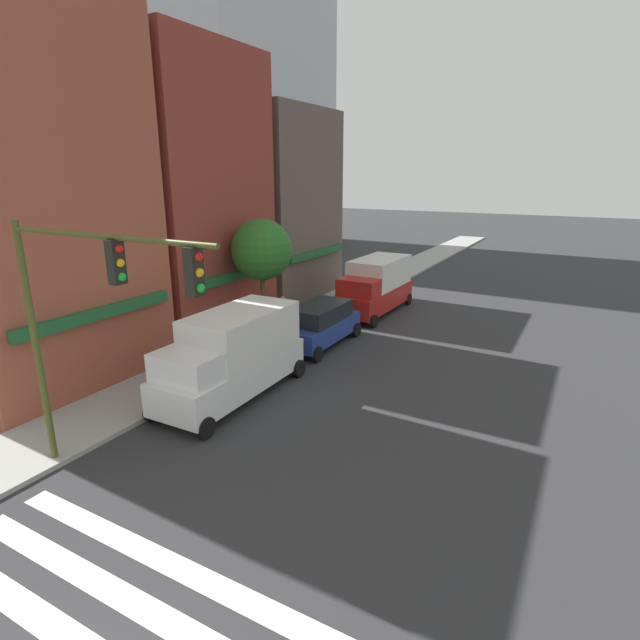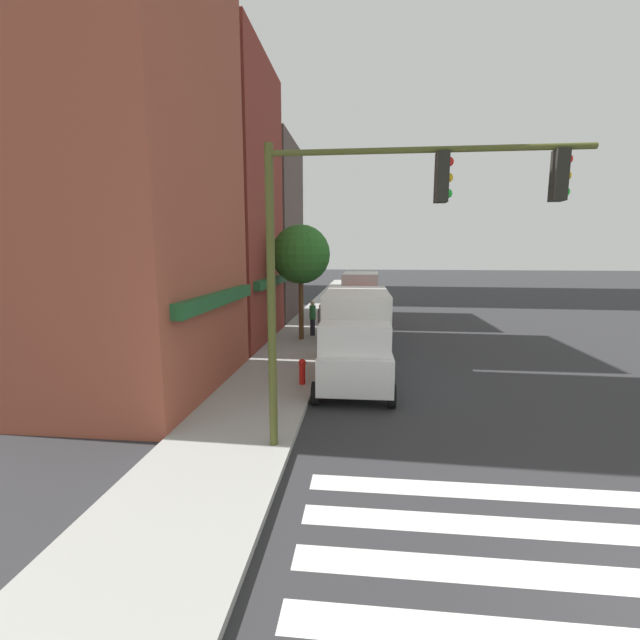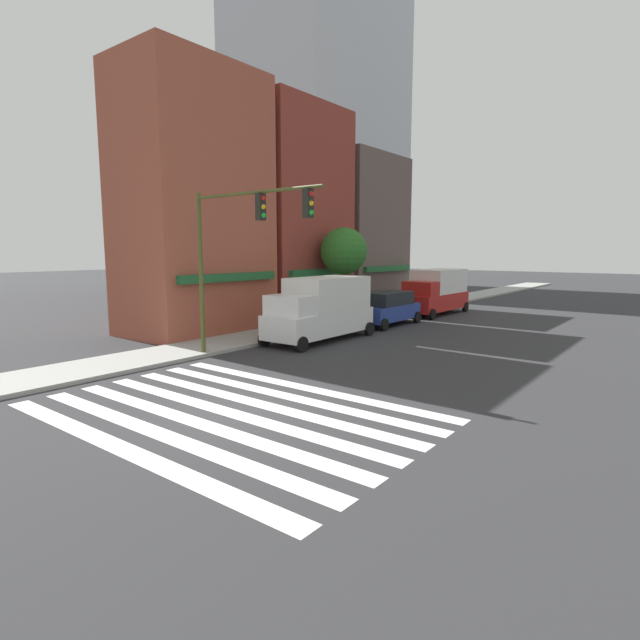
% 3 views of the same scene
% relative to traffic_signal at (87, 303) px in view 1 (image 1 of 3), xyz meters
% --- Properties ---
extents(storefront_row, '(22.76, 5.30, 13.45)m').
position_rel_traffic_signal_xyz_m(storefront_row, '(11.05, 7.38, 1.53)').
color(storefront_row, '#9E4C38').
rests_on(storefront_row, ground_plane).
extents(traffic_signal, '(0.32, 6.34, 6.59)m').
position_rel_traffic_signal_xyz_m(traffic_signal, '(0.00, 0.00, 0.00)').
color(traffic_signal, '#474C1E').
rests_on(traffic_signal, ground_plane).
extents(box_truck_white, '(6.23, 2.42, 3.04)m').
position_rel_traffic_signal_xyz_m(box_truck_white, '(5.78, 0.58, -3.24)').
color(box_truck_white, white).
rests_on(box_truck_white, ground_plane).
extents(suv_blue, '(4.70, 2.12, 1.94)m').
position_rel_traffic_signal_xyz_m(suv_blue, '(12.05, 0.58, -3.80)').
color(suv_blue, navy).
rests_on(suv_blue, ground_plane).
extents(box_truck_red, '(6.24, 2.42, 3.04)m').
position_rel_traffic_signal_xyz_m(box_truck_red, '(18.54, 0.58, -3.24)').
color(box_truck_red, '#B21E19').
rests_on(box_truck_red, ground_plane).
extents(pedestrian_grey_coat, '(0.32, 0.32, 1.77)m').
position_rel_traffic_signal_xyz_m(pedestrian_grey_coat, '(11.39, 2.39, -3.75)').
color(pedestrian_grey_coat, '#23232D').
rests_on(pedestrian_grey_coat, sidewalk_left).
extents(pedestrian_green_top, '(0.32, 0.32, 1.77)m').
position_rel_traffic_signal_xyz_m(pedestrian_green_top, '(12.59, 2.94, -3.75)').
color(pedestrian_green_top, '#23232D').
rests_on(pedestrian_green_top, sidewalk_left).
extents(fire_hydrant, '(0.24, 0.24, 0.84)m').
position_rel_traffic_signal_xyz_m(fire_hydrant, '(4.41, 2.28, -4.21)').
color(fire_hydrant, red).
rests_on(fire_hydrant, sidewalk_left).
extents(street_tree, '(2.81, 2.81, 5.54)m').
position_rel_traffic_signal_xyz_m(street_tree, '(11.61, 3.38, -0.56)').
color(street_tree, brown).
rests_on(street_tree, sidewalk_left).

